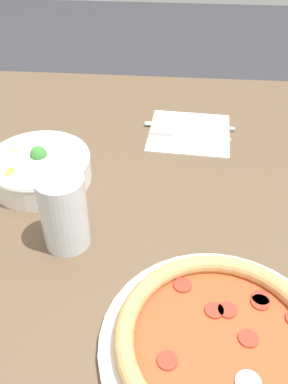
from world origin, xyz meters
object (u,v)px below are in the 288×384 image
(pizza, at_px, (220,342))
(knife, at_px, (193,126))
(fork, at_px, (190,137))
(glass, at_px, (64,212))
(bowl, at_px, (39,167))

(pizza, distance_m, knife, 0.55)
(fork, relative_size, glass, 1.41)
(knife, xyz_separation_m, glass, (-0.38, 0.21, 0.06))
(fork, height_order, knife, same)
(pizza, xyz_separation_m, glass, (0.17, 0.24, 0.05))
(pizza, xyz_separation_m, knife, (0.55, 0.03, -0.01))
(pizza, xyz_separation_m, fork, (0.50, 0.04, -0.01))
(knife, bearing_deg, glass, 63.72)
(bowl, bearing_deg, knife, -53.70)
(knife, bearing_deg, fork, 84.20)
(pizza, bearing_deg, fork, 4.39)
(glass, bearing_deg, knife, -28.66)
(knife, bearing_deg, bowl, 38.69)
(bowl, height_order, fork, bowl)
(bowl, bearing_deg, fork, -59.74)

